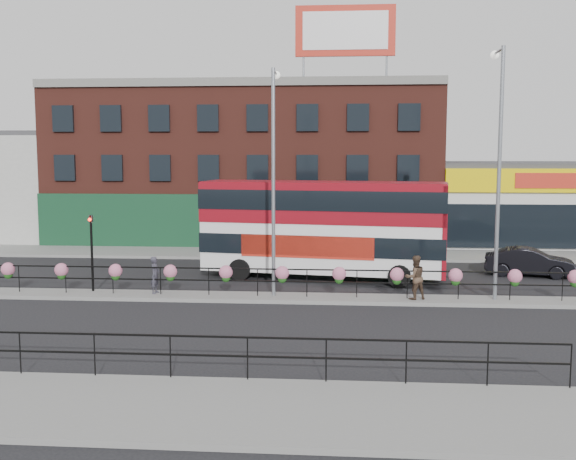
# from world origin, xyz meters

# --- Properties ---
(ground) EXTENTS (120.00, 120.00, 0.00)m
(ground) POSITION_xyz_m (0.00, 0.00, 0.00)
(ground) COLOR black
(ground) RESTS_ON ground
(south_pavement) EXTENTS (60.00, 4.00, 0.15)m
(south_pavement) POSITION_xyz_m (0.00, -12.00, 0.07)
(south_pavement) COLOR gray
(south_pavement) RESTS_ON ground
(north_pavement) EXTENTS (60.00, 4.00, 0.15)m
(north_pavement) POSITION_xyz_m (0.00, 12.00, 0.07)
(north_pavement) COLOR gray
(north_pavement) RESTS_ON ground
(median) EXTENTS (60.00, 1.60, 0.15)m
(median) POSITION_xyz_m (0.00, 0.00, 0.07)
(median) COLOR gray
(median) RESTS_ON ground
(yellow_line_inner) EXTENTS (60.00, 0.10, 0.01)m
(yellow_line_inner) POSITION_xyz_m (0.00, -9.70, 0.01)
(yellow_line_inner) COLOR gold
(yellow_line_inner) RESTS_ON ground
(yellow_line_outer) EXTENTS (60.00, 0.10, 0.01)m
(yellow_line_outer) POSITION_xyz_m (0.00, -9.88, 0.01)
(yellow_line_outer) COLOR gold
(yellow_line_outer) RESTS_ON ground
(brick_building) EXTENTS (25.00, 12.21, 10.30)m
(brick_building) POSITION_xyz_m (-4.00, 19.96, 5.13)
(brick_building) COLOR brown
(brick_building) RESTS_ON ground
(supermarket) EXTENTS (15.00, 12.25, 5.30)m
(supermarket) POSITION_xyz_m (16.00, 19.90, 2.65)
(supermarket) COLOR silver
(supermarket) RESTS_ON ground
(billboard) EXTENTS (6.00, 0.29, 4.40)m
(billboard) POSITION_xyz_m (2.50, 14.99, 13.18)
(billboard) COLOR red
(billboard) RESTS_ON brick_building
(median_railing) EXTENTS (30.04, 0.56, 1.23)m
(median_railing) POSITION_xyz_m (-0.00, 0.00, 1.05)
(median_railing) COLOR black
(median_railing) RESTS_ON median
(south_railing) EXTENTS (20.04, 0.05, 1.12)m
(south_railing) POSITION_xyz_m (-2.00, -10.10, 0.96)
(south_railing) COLOR black
(south_railing) RESTS_ON south_pavement
(double_decker_bus) EXTENTS (11.60, 4.35, 4.58)m
(double_decker_bus) POSITION_xyz_m (1.55, 4.64, 2.82)
(double_decker_bus) COLOR silver
(double_decker_bus) RESTS_ON ground
(car) EXTENTS (3.31, 4.80, 1.37)m
(car) POSITION_xyz_m (11.43, 6.22, 0.68)
(car) COLOR black
(car) RESTS_ON ground
(pedestrian_a) EXTENTS (0.64, 0.49, 1.52)m
(pedestrian_a) POSITION_xyz_m (-5.27, 0.18, 0.91)
(pedestrian_a) COLOR #34333E
(pedestrian_a) RESTS_ON median
(pedestrian_b) EXTENTS (1.29, 1.23, 1.75)m
(pedestrian_b) POSITION_xyz_m (5.28, -0.15, 1.02)
(pedestrian_b) COLOR #473527
(pedestrian_b) RESTS_ON median
(lamp_column_west) EXTENTS (0.33, 1.60, 9.11)m
(lamp_column_west) POSITION_xyz_m (-0.36, 0.39, 5.55)
(lamp_column_west) COLOR gray
(lamp_column_west) RESTS_ON median
(lamp_column_east) EXTENTS (0.35, 1.73, 9.84)m
(lamp_column_east) POSITION_xyz_m (8.44, 0.36, 5.98)
(lamp_column_east) COLOR gray
(lamp_column_east) RESTS_ON median
(traffic_light_median) EXTENTS (0.15, 0.28, 3.65)m
(traffic_light_median) POSITION_xyz_m (-8.00, 0.39, 2.47)
(traffic_light_median) COLOR black
(traffic_light_median) RESTS_ON median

